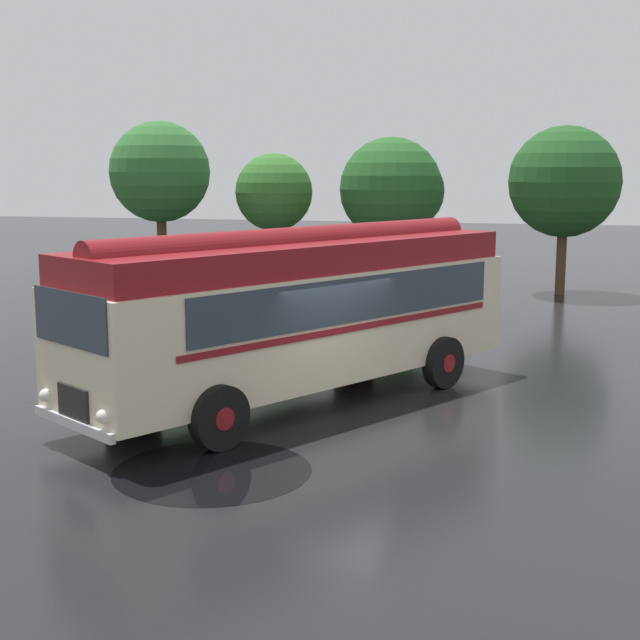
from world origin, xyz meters
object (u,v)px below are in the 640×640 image
object	(u,v)px
car_near_left	(279,281)
vintage_bus	(301,308)
car_mid_left	(361,285)
car_mid_right	(442,287)

from	to	relation	value
car_near_left	vintage_bus	bearing A→B (deg)	-71.32
car_near_left	car_mid_left	world-z (taller)	same
vintage_bus	car_mid_left	size ratio (longest dim) A/B	2.27
vintage_bus	car_near_left	bearing A→B (deg)	108.68
vintage_bus	car_mid_right	world-z (taller)	vintage_bus
car_mid_left	car_mid_right	xyz separation A→B (m)	(2.63, -0.08, 0.00)
car_mid_right	car_mid_left	bearing A→B (deg)	178.32
car_mid_left	car_mid_right	size ratio (longest dim) A/B	1.03
car_near_left	car_mid_left	distance (m)	2.84
car_mid_left	vintage_bus	bearing A→B (deg)	-84.48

